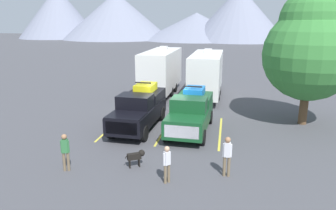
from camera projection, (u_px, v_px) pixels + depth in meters
ground_plane at (166, 127)px, 19.24m from camera, size 240.00×240.00×0.00m
pickup_truck_a at (140, 108)px, 18.88m from camera, size 2.32×5.62×2.59m
pickup_truck_b at (191, 112)px, 18.29m from camera, size 2.36×5.41×2.49m
lot_stripe_a at (113, 126)px, 19.43m from camera, size 0.12×5.50×0.01m
lot_stripe_b at (165, 129)px, 18.86m from camera, size 0.12×5.50×0.01m
lot_stripe_c at (220, 132)px, 18.29m from camera, size 0.12×5.50×0.01m
camper_trailer_a at (161, 70)px, 27.34m from camera, size 2.43×8.71×3.99m
camper_trailer_b at (206, 73)px, 26.15m from camera, size 2.43×8.89×3.88m
person_a at (65, 150)px, 13.43m from camera, size 0.35×0.25×1.65m
person_b at (227, 154)px, 12.94m from camera, size 0.38×0.23×1.71m
person_c at (167, 162)px, 12.43m from camera, size 0.29×0.28×1.54m
dog at (137, 156)px, 13.91m from camera, size 0.80×0.56×0.75m
tree_a at (310, 46)px, 18.62m from camera, size 5.43×5.43×8.05m
mountain_ridge at (217, 18)px, 99.44m from camera, size 144.70×41.51×17.22m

